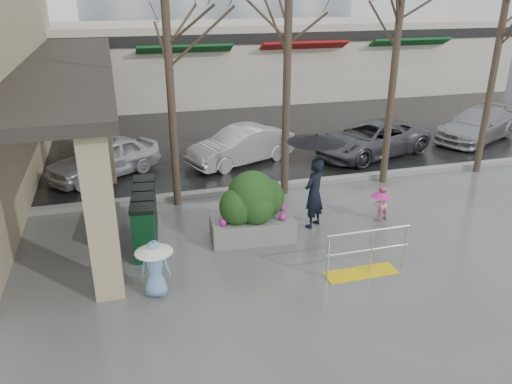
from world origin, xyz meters
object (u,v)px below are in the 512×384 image
news_boxes (145,216)px  car_a (104,158)px  handrail (365,257)px  car_b (241,146)px  car_c (371,139)px  tree_midwest (289,7)px  tree_west (166,15)px  car_d (477,125)px  tree_east (507,0)px  child_pink (381,201)px  child_blue (155,263)px  planter (252,207)px  tree_mideast (399,20)px  woman (315,171)px

news_boxes → car_a: 5.02m
handrail → car_b: bearing=95.4°
news_boxes → car_c: 9.56m
car_a → tree_midwest: bearing=29.0°
handrail → tree_midwest: size_ratio=0.27×
tree_west → car_d: tree_west is taller
tree_east → car_c: 6.00m
child_pink → car_c: 5.58m
child_pink → child_blue: bearing=4.7°
handrail → tree_midwest: bearing=91.9°
planter → news_boxes: size_ratio=0.87×
planter → tree_mideast: bearing=27.3°
tree_midwest → tree_east: 6.80m
tree_midwest → car_a: bearing=150.5°
car_d → tree_east: bearing=-63.6°
planter → car_a: bearing=122.1°
tree_mideast → tree_east: tree_east is taller
car_a → car_d: (14.39, 0.28, 0.00)m
tree_west → car_d: (12.44, 3.19, -4.45)m
handrail → planter: planter is taller
car_a → car_c: 9.34m
child_blue → car_b: size_ratio=0.31×
tree_midwest → child_blue: bearing=-133.6°
tree_mideast → tree_east: size_ratio=0.90×
news_boxes → car_d: bearing=27.1°
child_blue → planter: bearing=-131.7°
tree_mideast → car_d: (5.94, 3.19, -4.23)m
tree_east → child_pink: bearing=-153.5°
child_blue → car_d: 15.44m
handrail → child_pink: size_ratio=2.02×
tree_west → car_d: 13.59m
tree_mideast → news_boxes: size_ratio=2.74×
handrail → child_blue: bearing=175.0°
car_a → car_c: size_ratio=0.82×
news_boxes → car_a: bearing=106.7°
tree_midwest → woman: 4.41m
handrail → woman: bearing=94.6°
tree_east → tree_mideast: bearing=180.0°
tree_midwest → child_pink: size_ratio=7.46×
tree_mideast → child_blue: (-7.50, -4.42, -4.13)m
news_boxes → car_c: bearing=34.5°
tree_west → child_blue: size_ratio=5.69×
handrail → car_d: (9.08, 7.99, 0.25)m
woman → planter: bearing=-28.2°
tree_mideast → news_boxes: bearing=-165.0°
car_b → car_c: same height
tree_mideast → car_b: size_ratio=1.70×
tree_midwest → child_blue: (-4.20, -4.42, -4.51)m
tree_mideast → car_b: (-3.87, 3.02, -4.23)m
child_pink → car_a: car_a is taller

